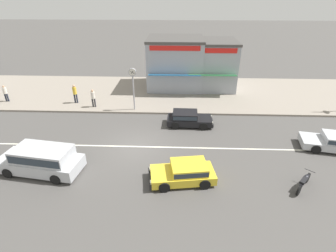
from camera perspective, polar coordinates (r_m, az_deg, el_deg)
name	(u,v)px	position (r m, az deg, el deg)	size (l,w,h in m)	color
ground_plane	(136,147)	(17.94, -6.90, -4.47)	(160.00, 160.00, 0.00)	#4C4947
lane_centre_stripe	(136,147)	(17.94, -6.90, -4.46)	(50.40, 0.14, 0.01)	silver
kerb_strip	(151,93)	(27.03, -3.72, 7.28)	(68.00, 10.00, 0.15)	gray
minivan_silver_0	(41,159)	(16.79, -25.90, -6.47)	(5.10, 2.55, 1.56)	#B7BABF
sedan_silver_1	(335,142)	(20.52, 32.64, -2.96)	(4.50, 2.42, 1.06)	#B7BABF
hatchback_black_2	(188,118)	(20.39, 4.34, 1.72)	(3.55, 1.78, 1.10)	black
hatchback_yellow_5	(185,172)	(14.61, 3.66, -9.94)	(3.80, 2.17, 1.10)	yellow
motorcycle_0	(304,182)	(15.95, 27.53, -10.68)	(1.35, 1.55, 0.80)	black
street_clock	(133,80)	(22.18, -7.67, 9.94)	(0.61, 0.22, 3.63)	#9E9EA3
pedestrian_mid_kerb	(75,92)	(25.39, -19.63, 6.91)	(0.34, 0.34, 1.71)	#232838
pedestrian_by_shop	(5,92)	(28.56, -31.94, 6.27)	(0.34, 0.34, 1.55)	#232838
pedestrian_far_end	(93,97)	(24.00, -16.01, 6.12)	(0.34, 0.34, 1.61)	#333338
shopfront_mid_block	(175,63)	(28.06, 1.55, 13.65)	(5.63, 5.95, 5.03)	#999EA8
shopfront_far_kios	(210,64)	(28.22, 9.08, 13.19)	(5.16, 5.65, 4.82)	#999EA8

